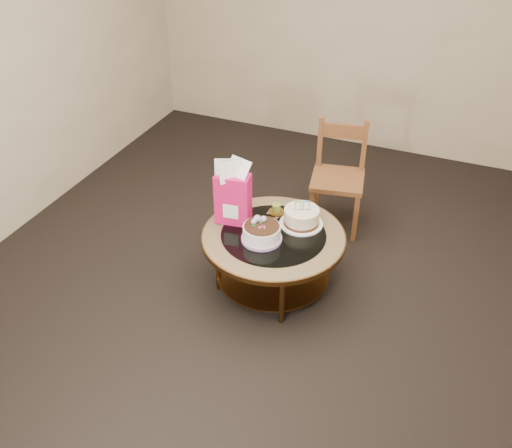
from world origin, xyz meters
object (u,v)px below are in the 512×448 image
at_px(gift_bag, 233,192).
at_px(cream_cake, 301,217).
at_px(decorated_cake, 262,233).
at_px(dining_chair, 338,176).
at_px(coffee_table, 273,243).

bearing_deg(gift_bag, cream_cake, 9.65).
distance_m(decorated_cake, cream_cake, 0.34).
bearing_deg(decorated_cake, cream_cake, 55.59).
relative_size(decorated_cake, dining_chair, 0.31).
distance_m(coffee_table, decorated_cake, 0.17).
distance_m(coffee_table, dining_chair, 0.97).
height_order(decorated_cake, cream_cake, cream_cake).
bearing_deg(dining_chair, decorated_cake, -114.06).
height_order(cream_cake, dining_chair, dining_chair).
xyz_separation_m(cream_cake, dining_chair, (0.06, 0.76, -0.06)).
bearing_deg(coffee_table, dining_chair, 78.29).
relative_size(decorated_cake, cream_cake, 0.91).
bearing_deg(decorated_cake, gift_bag, 153.82).
height_order(coffee_table, decorated_cake, decorated_cake).
bearing_deg(cream_cake, decorated_cake, -147.60).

